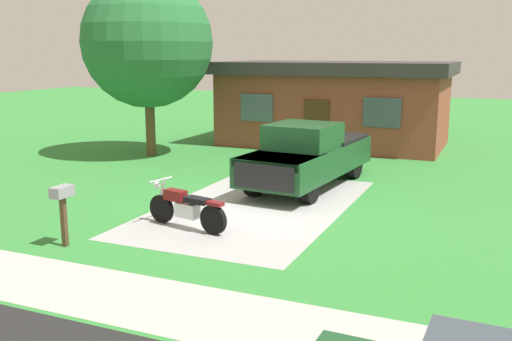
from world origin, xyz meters
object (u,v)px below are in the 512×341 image
shade_tree (147,42)px  mailbox (62,200)px  motorcycle (186,208)px  neighbor_house (334,103)px  pickup_truck (309,154)px

shade_tree → mailbox: bearing=-66.0°
motorcycle → neighbor_house: bearing=91.2°
shade_tree → neighbor_house: (5.70, 5.42, -2.46)m
motorcycle → pickup_truck: (1.22, 5.09, 0.48)m
mailbox → neighbor_house: size_ratio=0.13×
pickup_truck → mailbox: 7.70m
pickup_truck → shade_tree: shade_tree is taller
motorcycle → pickup_truck: 5.26m
shade_tree → neighbor_house: 8.24m
motorcycle → mailbox: mailbox is taller
motorcycle → shade_tree: bearing=127.9°
pickup_truck → motorcycle: bearing=-103.4°
pickup_truck → neighbor_house: 8.17m
motorcycle → pickup_truck: size_ratio=0.38×
mailbox → neighbor_house: neighbor_house is taller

